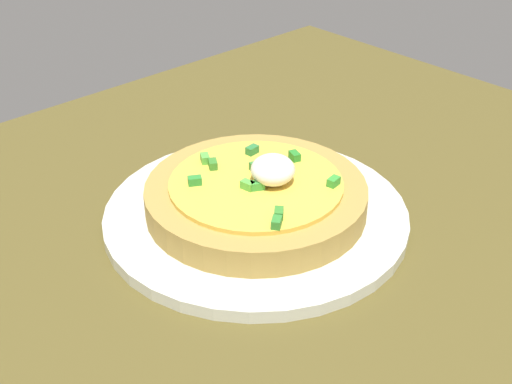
{
  "coord_description": "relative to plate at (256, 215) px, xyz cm",
  "views": [
    {
      "loc": [
        29.56,
        36.27,
        40.92
      ],
      "look_at": [
        -7.98,
        -4.16,
        6.48
      ],
      "focal_mm": 47.23,
      "sensor_mm": 36.0,
      "label": 1
    }
  ],
  "objects": [
    {
      "name": "pizza",
      "position": [
        -0.04,
        0.04,
        2.27
      ],
      "size": [
        21.53,
        21.53,
        5.98
      ],
      "color": "#AE8C42",
      "rests_on": "plate"
    },
    {
      "name": "dining_table",
      "position": [
        7.98,
        4.16,
        -2.24
      ],
      "size": [
        112.11,
        84.32,
        3.22
      ],
      "primitive_type": "cube",
      "color": "brown",
      "rests_on": "ground"
    },
    {
      "name": "plate",
      "position": [
        0.0,
        0.0,
        0.0
      ],
      "size": [
        29.81,
        29.81,
        1.26
      ],
      "primitive_type": "cylinder",
      "color": "silver",
      "rests_on": "dining_table"
    }
  ]
}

